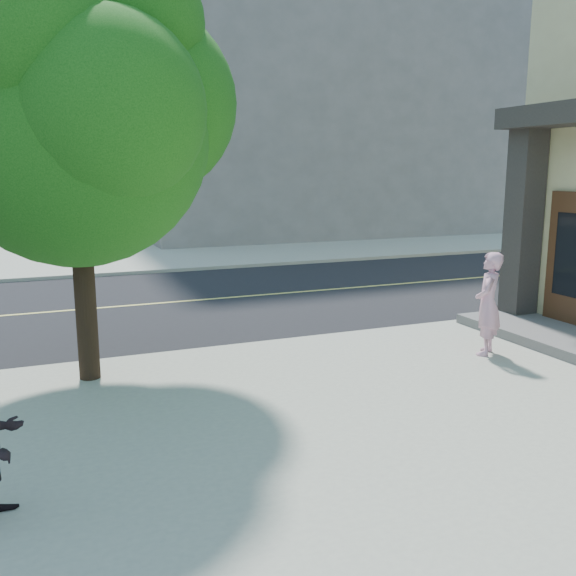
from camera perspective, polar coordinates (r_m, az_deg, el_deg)
name	(u,v)px	position (r m, az deg, el deg)	size (l,w,h in m)	color
ground	(15,375)	(10.83, -24.01, -7.41)	(140.00, 140.00, 0.00)	black
road_ew	(20,315)	(15.18, -23.59, -2.28)	(140.00, 9.00, 0.01)	black
sidewalk_ne	(288,227)	(34.52, 0.01, 5.63)	(29.00, 25.00, 0.12)	#A2A28F
filler_ne	(293,97)	(35.24, 0.47, 17.24)	(18.00, 16.00, 14.00)	slate
man_on_phone	(488,304)	(10.93, 18.04, -1.39)	(0.64, 0.42, 1.76)	#D698B0
street_tree	(81,102)	(9.47, -18.65, 16.05)	(4.72, 4.29, 6.27)	black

